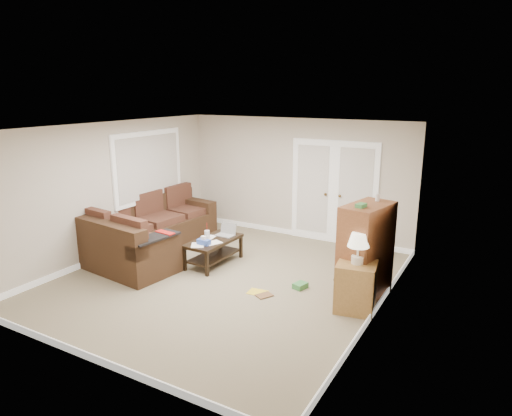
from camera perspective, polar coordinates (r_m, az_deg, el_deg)
The scene contains 17 objects.
floor at distance 7.67m, azimuth -3.88°, elevation -8.89°, with size 5.50×5.50×0.00m, color gray.
ceiling at distance 7.06m, azimuth -4.23°, elevation 10.06°, with size 5.00×5.50×0.02m, color white.
wall_left at distance 8.87m, azimuth -17.67°, elevation 2.15°, with size 0.02×5.50×2.50m, color beige.
wall_right at distance 6.29m, azimuth 15.35°, elevation -2.59°, with size 0.02×5.50×2.50m, color beige.
wall_back at distance 9.63m, azimuth 5.02°, elevation 3.72°, with size 5.00×0.02×2.50m, color beige.
wall_front at distance 5.31m, azimuth -20.71°, elevation -6.25°, with size 5.00×0.02×2.50m, color beige.
baseboards at distance 7.65m, azimuth -3.88°, elevation -8.55°, with size 5.00×5.50×0.10m, color white, non-canonical shape.
french_doors at distance 9.33m, azimuth 9.65°, elevation 1.87°, with size 1.80×0.05×2.13m.
window_left at distance 9.48m, azimuth -13.26°, elevation 5.06°, with size 0.05×1.92×1.42m.
sectional_sofa at distance 8.99m, azimuth -13.97°, elevation -3.26°, with size 2.12×3.24×0.93m.
coffee_table at distance 8.27m, azimuth -5.21°, elevation -5.29°, with size 0.60×1.14×0.77m.
tv_armoire at distance 6.99m, azimuth 13.52°, elevation -5.23°, with size 0.67×0.99×1.55m.
side_cabinet at distance 6.67m, azimuth 12.40°, elevation -9.09°, with size 0.62×0.62×1.14m.
space_heater at distance 8.99m, azimuth 15.65°, elevation -4.95°, with size 0.11×0.09×0.27m, color silver.
floor_magazine at distance 7.20m, azimuth 0.20°, elevation -10.49°, with size 0.30×0.23×0.01m, color yellow.
floor_greenbox at distance 7.36m, azimuth 5.55°, elevation -9.63°, with size 0.16×0.22×0.09m, color #3A803F.
floor_book at distance 7.15m, azimuth 0.65°, elevation -10.62°, with size 0.18×0.24×0.02m, color brown.
Camera 1 is at (3.90, -5.86, 3.05)m, focal length 32.00 mm.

